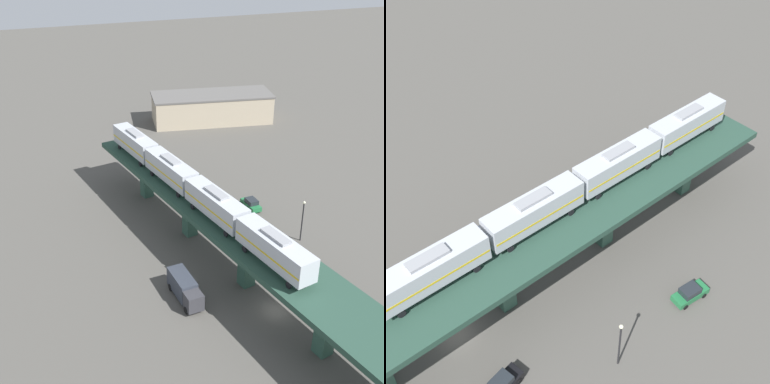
# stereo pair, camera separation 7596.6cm
# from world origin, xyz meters

# --- Properties ---
(ground_plane) EXTENTS (400.00, 400.00, 0.00)m
(ground_plane) POSITION_xyz_m (0.00, 0.00, 0.00)
(ground_plane) COLOR #4C4944
(elevated_viaduct) EXTENTS (28.02, 91.65, 7.77)m
(elevated_viaduct) POSITION_xyz_m (0.04, -0.18, 6.67)
(elevated_viaduct) COLOR #244135
(elevated_viaduct) RESTS_ON ground
(subway_train) EXTENTS (13.46, 49.23, 4.45)m
(subway_train) POSITION_xyz_m (-5.36, 17.79, 10.31)
(subway_train) COLOR #ADB2BA
(subway_train) RESTS_ON elevated_viaduct
(street_car_green) EXTENTS (2.29, 4.56, 1.89)m
(street_car_green) POSITION_xyz_m (7.90, 25.29, 0.94)
(street_car_green) COLOR #1E6638
(street_car_green) RESTS_ON ground
(street_car_black) EXTENTS (3.36, 4.75, 1.89)m
(street_car_black) POSITION_xyz_m (8.00, 2.06, 0.94)
(street_car_black) COLOR black
(street_car_black) RESTS_ON ground
(delivery_truck) EXTENTS (3.00, 7.39, 3.20)m
(delivery_truck) POSITION_xyz_m (-10.33, 6.01, 1.76)
(delivery_truck) COLOR #333338
(delivery_truck) RESTS_ON ground
(street_lamp) EXTENTS (0.44, 0.44, 6.94)m
(street_lamp) POSITION_xyz_m (11.06, 13.70, 4.11)
(street_lamp) COLOR black
(street_lamp) RESTS_ON ground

